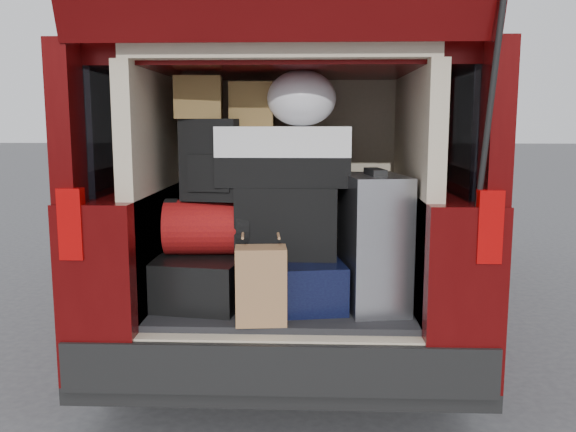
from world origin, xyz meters
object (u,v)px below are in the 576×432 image
at_px(black_hardshell, 205,277).
at_px(red_duffel, 208,227).
at_px(navy_hardshell, 295,281).
at_px(twotone_duffel, 284,156).
at_px(black_soft_case, 287,221).
at_px(backpack, 212,160).
at_px(silver_roller, 374,242).
at_px(kraft_bag, 261,285).

xyz_separation_m(black_hardshell, red_duffel, (0.02, 0.00, 0.26)).
bearing_deg(navy_hardshell, twotone_duffel, 114.48).
xyz_separation_m(black_soft_case, backpack, (-0.37, -0.02, 0.30)).
bearing_deg(twotone_duffel, silver_roller, -16.66).
height_order(silver_roller, black_soft_case, silver_roller).
bearing_deg(black_hardshell, backpack, -2.67).
bearing_deg(red_duffel, black_soft_case, -1.83).
bearing_deg(twotone_duffel, red_duffel, -173.76).
bearing_deg(black_soft_case, kraft_bag, -103.63).
height_order(navy_hardshell, twotone_duffel, twotone_duffel).
bearing_deg(red_duffel, navy_hardshell, -9.91).
distance_m(navy_hardshell, backpack, 0.72).
distance_m(black_soft_case, twotone_duffel, 0.32).
relative_size(black_soft_case, backpack, 1.24).
bearing_deg(backpack, navy_hardshell, 4.18).
xyz_separation_m(black_hardshell, twotone_duffel, (0.40, 0.04, 0.61)).
distance_m(black_hardshell, silver_roller, 0.86).
height_order(kraft_bag, red_duffel, red_duffel).
xyz_separation_m(black_hardshell, navy_hardshell, (0.46, -0.05, -0.00)).
height_order(black_hardshell, silver_roller, silver_roller).
xyz_separation_m(black_hardshell, kraft_bag, (0.31, -0.36, 0.06)).
xyz_separation_m(black_soft_case, twotone_duffel, (-0.02, 0.03, 0.32)).
bearing_deg(navy_hardshell, backpack, 165.08).
relative_size(red_duffel, backpack, 1.06).
xyz_separation_m(kraft_bag, red_duffel, (-0.29, 0.36, 0.20)).
bearing_deg(black_hardshell, silver_roller, 2.84).
height_order(red_duffel, black_soft_case, black_soft_case).
distance_m(kraft_bag, red_duffel, 0.50).
bearing_deg(twotone_duffel, backpack, -171.71).
bearing_deg(backpack, black_hardshell, 177.63).
bearing_deg(black_soft_case, silver_roller, -12.20).
relative_size(navy_hardshell, red_duffel, 1.24).
relative_size(navy_hardshell, silver_roller, 0.81).
distance_m(silver_roller, red_duffel, 0.82).
relative_size(black_hardshell, backpack, 1.50).
height_order(black_soft_case, backpack, backpack).
height_order(kraft_bag, backpack, backpack).
bearing_deg(black_hardshell, black_soft_case, 10.95).
distance_m(red_duffel, twotone_duffel, 0.52).
relative_size(backpack, twotone_duffel, 0.61).
bearing_deg(silver_roller, red_duffel, 164.70).
xyz_separation_m(red_duffel, twotone_duffel, (0.38, 0.04, 0.35)).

